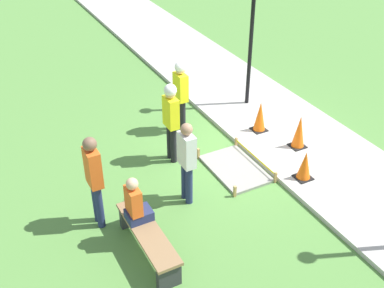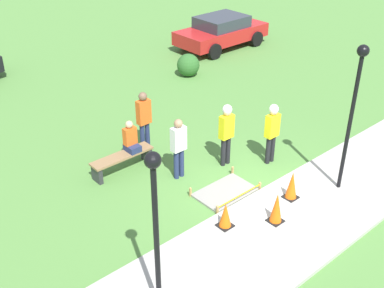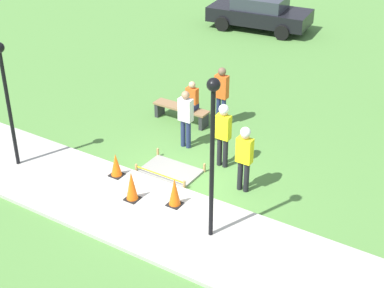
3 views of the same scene
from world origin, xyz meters
name	(u,v)px [view 3 (image 3 of 3)]	position (x,y,z in m)	size (l,w,h in m)	color
ground_plane	(182,190)	(0.00, 0.00, 0.00)	(60.00, 60.00, 0.00)	#51843D
sidewalk	(151,215)	(0.00, -1.35, 0.05)	(28.00, 2.71, 0.10)	#ADAAA3
wet_concrete_patch	(170,171)	(-0.74, 0.56, 0.03)	(1.57, 1.04, 0.25)	gray
traffic_cone_near_patch	(116,165)	(-1.75, -0.45, 0.42)	(0.34, 0.34, 0.64)	black
traffic_cone_far_patch	(132,186)	(-0.74, -1.10, 0.49)	(0.34, 0.34, 0.79)	black
traffic_cone_sidewalk_edge	(175,192)	(0.28, -0.74, 0.47)	(0.34, 0.34, 0.75)	black
park_bench	(181,111)	(-2.12, 3.20, 0.36)	(1.83, 0.44, 0.51)	#2D2D33
person_seated_on_bench	(192,98)	(-1.77, 3.25, 0.86)	(0.36, 0.44, 0.89)	navy
worker_supervisor	(223,130)	(0.27, 1.59, 1.11)	(0.40, 0.27, 1.85)	black
worker_assistant	(244,153)	(1.30, 0.84, 1.08)	(0.40, 0.26, 1.80)	black
bystander_in_orange_shirt	(221,92)	(-0.98, 3.69, 1.08)	(0.40, 0.25, 1.87)	navy
bystander_in_gray_shirt	(186,116)	(-1.14, 1.95, 0.99)	(0.40, 0.23, 1.74)	navy
lamppost_near	(212,137)	(1.60, -1.26, 2.60)	(0.28, 0.28, 3.81)	black
lamppost_far	(5,86)	(-4.39, -1.41, 2.39)	(0.28, 0.28, 3.44)	black
parked_car_black	(260,12)	(-4.13, 12.57, 0.76)	(4.59, 2.46, 1.47)	black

